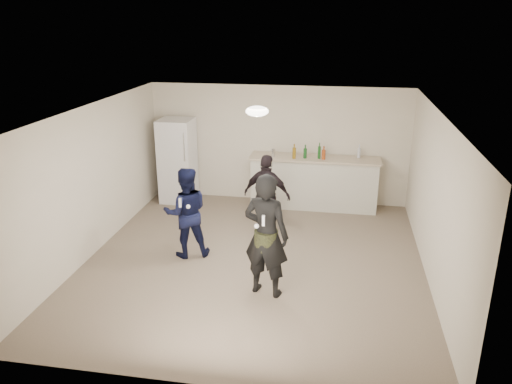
% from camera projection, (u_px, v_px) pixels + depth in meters
% --- Properties ---
extents(floor, '(6.00, 6.00, 0.00)m').
position_uv_depth(floor, '(254.00, 261.00, 8.29)').
color(floor, '#6B5B4C').
rests_on(floor, ground).
extents(ceiling, '(6.00, 6.00, 0.00)m').
position_uv_depth(ceiling, '(254.00, 111.00, 7.45)').
color(ceiling, silver).
rests_on(ceiling, wall_back).
extents(wall_back, '(6.00, 0.00, 6.00)m').
position_uv_depth(wall_back, '(278.00, 144.00, 10.65)').
color(wall_back, beige).
rests_on(wall_back, floor).
extents(wall_front, '(6.00, 0.00, 6.00)m').
position_uv_depth(wall_front, '(203.00, 286.00, 5.08)').
color(wall_front, beige).
rests_on(wall_front, floor).
extents(wall_left, '(0.00, 6.00, 6.00)m').
position_uv_depth(wall_left, '(92.00, 181.00, 8.31)').
color(wall_left, beige).
rests_on(wall_left, floor).
extents(wall_right, '(0.00, 6.00, 6.00)m').
position_uv_depth(wall_right, '(435.00, 201.00, 7.43)').
color(wall_right, beige).
rests_on(wall_right, floor).
extents(counter, '(2.60, 0.56, 1.05)m').
position_uv_depth(counter, '(314.00, 183.00, 10.46)').
color(counter, beige).
rests_on(counter, floor).
extents(counter_top, '(2.68, 0.64, 0.04)m').
position_uv_depth(counter_top, '(315.00, 158.00, 10.28)').
color(counter_top, beige).
rests_on(counter_top, counter).
extents(fridge, '(0.70, 0.70, 1.80)m').
position_uv_depth(fridge, '(178.00, 161.00, 10.74)').
color(fridge, white).
rests_on(fridge, floor).
extents(fridge_handle, '(0.02, 0.02, 0.60)m').
position_uv_depth(fridge_handle, '(184.00, 147.00, 10.22)').
color(fridge_handle, silver).
rests_on(fridge_handle, fridge).
extents(ceiling_dome, '(0.36, 0.36, 0.16)m').
position_uv_depth(ceiling_dome, '(257.00, 111.00, 7.75)').
color(ceiling_dome, white).
rests_on(ceiling_dome, ceiling).
extents(shaker, '(0.08, 0.08, 0.17)m').
position_uv_depth(shaker, '(273.00, 153.00, 10.31)').
color(shaker, silver).
rests_on(shaker, counter_top).
extents(man, '(0.91, 0.81, 1.54)m').
position_uv_depth(man, '(186.00, 213.00, 8.26)').
color(man, '#0F1542').
rests_on(man, floor).
extents(woman, '(0.76, 0.60, 1.84)m').
position_uv_depth(woman, '(266.00, 235.00, 7.05)').
color(woman, black).
rests_on(woman, floor).
extents(camo_shorts, '(0.34, 0.34, 0.28)m').
position_uv_depth(camo_shorts, '(266.00, 240.00, 7.07)').
color(camo_shorts, '#31391A').
rests_on(camo_shorts, woman).
extents(spectator, '(0.95, 0.55, 1.51)m').
position_uv_depth(spectator, '(267.00, 195.00, 9.09)').
color(spectator, black).
rests_on(spectator, floor).
extents(remote_man, '(0.04, 0.04, 0.15)m').
position_uv_depth(remote_man, '(180.00, 203.00, 7.90)').
color(remote_man, white).
rests_on(remote_man, man).
extents(nunchuk_man, '(0.07, 0.07, 0.07)m').
position_uv_depth(nunchuk_man, '(188.00, 207.00, 7.94)').
color(nunchuk_man, white).
rests_on(nunchuk_man, man).
extents(remote_woman, '(0.04, 0.04, 0.15)m').
position_uv_depth(remote_woman, '(264.00, 221.00, 6.71)').
color(remote_woman, silver).
rests_on(remote_woman, woman).
extents(nunchuk_woman, '(0.07, 0.07, 0.07)m').
position_uv_depth(nunchuk_woman, '(257.00, 226.00, 6.78)').
color(nunchuk_woman, white).
rests_on(nunchuk_woman, woman).
extents(bottle_cluster, '(1.38, 0.37, 0.25)m').
position_uv_depth(bottle_cluster, '(318.00, 153.00, 10.17)').
color(bottle_cluster, silver).
rests_on(bottle_cluster, counter_top).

